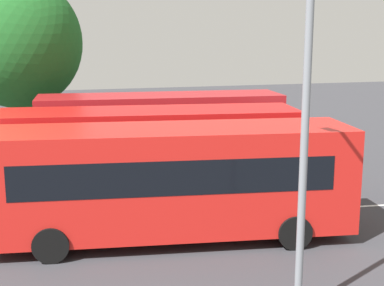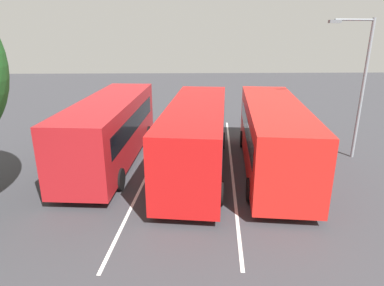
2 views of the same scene
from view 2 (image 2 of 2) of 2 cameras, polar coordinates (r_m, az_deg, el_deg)
name	(u,v)px [view 2 (image 2 of 2)]	position (r m, az deg, el deg)	size (l,w,h in m)	color
ground_plane	(192,165)	(16.51, -0.06, -3.72)	(74.13, 74.13, 0.00)	#38383D
bus_far_left	(273,135)	(15.82, 13.68, 1.41)	(10.20, 3.70, 3.17)	red
bus_center_left	(196,135)	(15.34, 0.75, 1.41)	(10.20, 3.72, 3.17)	red
bus_center_right	(111,128)	(16.94, -13.70, 2.55)	(10.14, 3.27, 3.17)	#AD191E
pedestrian	(219,110)	(23.49, 4.68, 5.71)	(0.41, 0.41, 1.76)	#232833
street_lamp	(360,81)	(18.41, 26.78, 9.50)	(0.40, 2.28, 6.87)	gray
lane_stripe_outer_left	(231,164)	(16.68, 6.75, -3.61)	(15.67, 0.12, 0.01)	silver
lane_stripe_inner_left	(152,165)	(16.58, -6.90, -3.76)	(15.67, 0.12, 0.01)	silver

